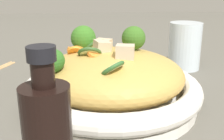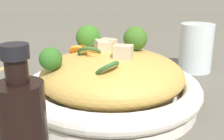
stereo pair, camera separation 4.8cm
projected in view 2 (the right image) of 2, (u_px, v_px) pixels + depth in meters
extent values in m
plane|color=#57544C|center=(112.00, 105.00, 0.50)|extent=(3.00, 3.00, 0.00)
cylinder|color=white|center=(112.00, 101.00, 0.50)|extent=(0.29, 0.29, 0.02)
torus|color=white|center=(112.00, 87.00, 0.49)|extent=(0.31, 0.31, 0.03)
ellipsoid|color=tan|center=(112.00, 74.00, 0.48)|extent=(0.25, 0.25, 0.08)
torus|color=gold|center=(115.00, 61.00, 0.47)|extent=(0.04, 0.04, 0.02)
torus|color=tan|center=(130.00, 52.00, 0.51)|extent=(0.06, 0.06, 0.02)
cone|color=#90AF71|center=(135.00, 51.00, 0.49)|extent=(0.02, 0.02, 0.02)
sphere|color=#386720|center=(135.00, 39.00, 0.49)|extent=(0.04, 0.04, 0.04)
cone|color=#8DB26B|center=(89.00, 51.00, 0.56)|extent=(0.03, 0.03, 0.02)
sphere|color=#366D21|center=(88.00, 38.00, 0.55)|extent=(0.07, 0.07, 0.05)
cone|color=#8EB76E|center=(52.00, 72.00, 0.43)|extent=(0.02, 0.02, 0.02)
sphere|color=#2E6421|center=(51.00, 59.00, 0.43)|extent=(0.05, 0.05, 0.04)
cylinder|color=orange|center=(77.00, 51.00, 0.50)|extent=(0.02, 0.03, 0.02)
cylinder|color=orange|center=(84.00, 48.00, 0.55)|extent=(0.03, 0.03, 0.02)
cylinder|color=orange|center=(93.00, 54.00, 0.46)|extent=(0.03, 0.03, 0.01)
cylinder|color=orange|center=(76.00, 50.00, 0.52)|extent=(0.02, 0.02, 0.01)
cylinder|color=beige|center=(100.00, 46.00, 0.53)|extent=(0.05, 0.05, 0.03)
torus|color=#34612D|center=(100.00, 46.00, 0.53)|extent=(0.06, 0.06, 0.03)
cylinder|color=beige|center=(89.00, 52.00, 0.46)|extent=(0.03, 0.03, 0.02)
torus|color=#365A2A|center=(89.00, 52.00, 0.46)|extent=(0.04, 0.04, 0.03)
cylinder|color=beige|center=(107.00, 68.00, 0.40)|extent=(0.04, 0.04, 0.02)
torus|color=#32622C|center=(107.00, 68.00, 0.40)|extent=(0.05, 0.05, 0.03)
cube|color=#CFB390|center=(108.00, 45.00, 0.55)|extent=(0.04, 0.04, 0.02)
cube|color=#C7B296|center=(123.00, 54.00, 0.44)|extent=(0.03, 0.03, 0.03)
cube|color=#C6B592|center=(103.00, 48.00, 0.48)|extent=(0.04, 0.03, 0.03)
cylinder|color=black|center=(17.00, 71.00, 0.24)|extent=(0.02, 0.02, 0.02)
cylinder|color=black|center=(15.00, 51.00, 0.24)|extent=(0.02, 0.02, 0.01)
cylinder|color=silver|center=(196.00, 48.00, 0.67)|extent=(0.08, 0.08, 0.11)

